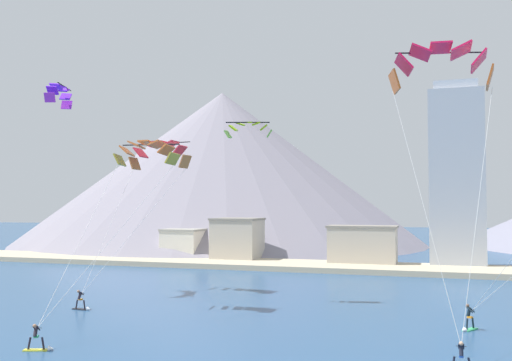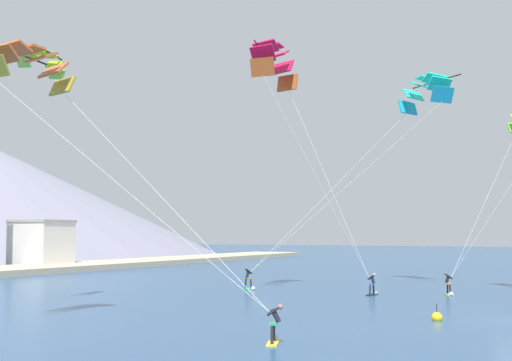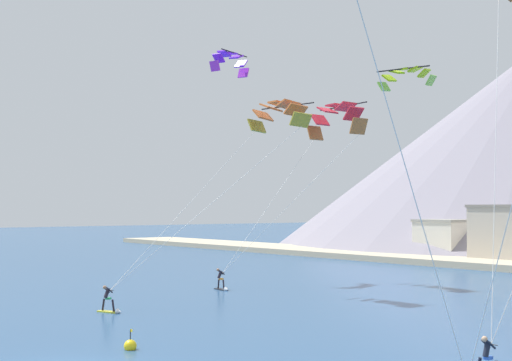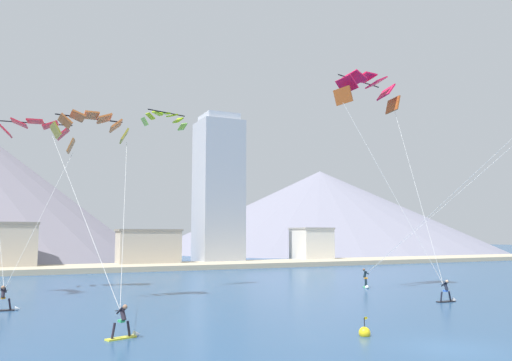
{
  "view_description": "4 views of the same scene",
  "coord_description": "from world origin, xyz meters",
  "px_view_note": "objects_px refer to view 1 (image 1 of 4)",
  "views": [
    {
      "loc": [
        10.19,
        -20.1,
        8.58
      ],
      "look_at": [
        -0.84,
        14.3,
        10.08
      ],
      "focal_mm": 40.0,
      "sensor_mm": 36.0,
      "label": 1
    },
    {
      "loc": [
        -38.92,
        -4.26,
        4.51
      ],
      "look_at": [
        1.03,
        15.49,
        7.77
      ],
      "focal_mm": 50.0,
      "sensor_mm": 36.0,
      "label": 2
    },
    {
      "loc": [
        26.23,
        -11.23,
        6.15
      ],
      "look_at": [
        -3.0,
        11.81,
        7.6
      ],
      "focal_mm": 50.0,
      "sensor_mm": 36.0,
      "label": 3
    },
    {
      "loc": [
        -16.81,
        -16.27,
        4.83
      ],
      "look_at": [
        -3.67,
        11.81,
        8.22
      ],
      "focal_mm": 35.0,
      "sensor_mm": 36.0,
      "label": 4
    }
  ],
  "objects_px": {
    "kitesurfer_far_left": "(468,322)",
    "parafoil_kite_far_right": "(146,151)",
    "parafoil_kite_mid_center": "(441,63)",
    "kitesurfer_near_trail": "(82,304)",
    "parafoil_kite_near_trail": "(159,152)",
    "parafoil_kite_distant_low_drift": "(60,93)",
    "kitesurfer_far_right": "(40,342)",
    "parafoil_kite_distant_high_outer": "(248,127)"
  },
  "relations": [
    {
      "from": "parafoil_kite_near_trail",
      "to": "parafoil_kite_far_right",
      "type": "distance_m",
      "value": 10.09
    },
    {
      "from": "kitesurfer_near_trail",
      "to": "kitesurfer_far_right",
      "type": "relative_size",
      "value": 1.0
    },
    {
      "from": "kitesurfer_far_right",
      "to": "parafoil_kite_far_right",
      "type": "bearing_deg",
      "value": 91.7
    },
    {
      "from": "kitesurfer_far_left",
      "to": "kitesurfer_far_right",
      "type": "height_order",
      "value": "kitesurfer_far_left"
    },
    {
      "from": "parafoil_kite_far_right",
      "to": "parafoil_kite_distant_high_outer",
      "type": "relative_size",
      "value": 3.36
    },
    {
      "from": "parafoil_kite_near_trail",
      "to": "parafoil_kite_distant_high_outer",
      "type": "bearing_deg",
      "value": -19.23
    },
    {
      "from": "kitesurfer_far_left",
      "to": "parafoil_kite_near_trail",
      "type": "relative_size",
      "value": 0.14
    },
    {
      "from": "kitesurfer_far_right",
      "to": "parafoil_kite_mid_center",
      "type": "xyz_separation_m",
      "value": [
        22.62,
        10.54,
        17.3
      ]
    },
    {
      "from": "kitesurfer_far_left",
      "to": "parafoil_kite_distant_high_outer",
      "type": "height_order",
      "value": "parafoil_kite_distant_high_outer"
    },
    {
      "from": "parafoil_kite_near_trail",
      "to": "parafoil_kite_distant_high_outer",
      "type": "height_order",
      "value": "parafoil_kite_distant_high_outer"
    },
    {
      "from": "kitesurfer_near_trail",
      "to": "parafoil_kite_distant_low_drift",
      "type": "relative_size",
      "value": 0.4
    },
    {
      "from": "parafoil_kite_distant_high_outer",
      "to": "parafoil_kite_near_trail",
      "type": "bearing_deg",
      "value": 160.77
    },
    {
      "from": "kitesurfer_near_trail",
      "to": "parafoil_kite_near_trail",
      "type": "distance_m",
      "value": 17.14
    },
    {
      "from": "parafoil_kite_near_trail",
      "to": "parafoil_kite_far_right",
      "type": "xyz_separation_m",
      "value": [
        3.65,
        -9.37,
        -0.86
      ]
    },
    {
      "from": "kitesurfer_near_trail",
      "to": "parafoil_kite_mid_center",
      "type": "height_order",
      "value": "parafoil_kite_mid_center"
    },
    {
      "from": "parafoil_kite_near_trail",
      "to": "parafoil_kite_mid_center",
      "type": "distance_m",
      "value": 29.54
    },
    {
      "from": "kitesurfer_far_left",
      "to": "parafoil_kite_near_trail",
      "type": "height_order",
      "value": "parafoil_kite_near_trail"
    },
    {
      "from": "kitesurfer_near_trail",
      "to": "parafoil_kite_near_trail",
      "type": "relative_size",
      "value": 0.13
    },
    {
      "from": "parafoil_kite_far_right",
      "to": "parafoil_kite_distant_low_drift",
      "type": "height_order",
      "value": "parafoil_kite_distant_low_drift"
    },
    {
      "from": "kitesurfer_near_trail",
      "to": "parafoil_kite_far_right",
      "type": "xyz_separation_m",
      "value": [
        4.92,
        1.4,
        12.42
      ]
    },
    {
      "from": "kitesurfer_far_right",
      "to": "parafoil_kite_distant_high_outer",
      "type": "bearing_deg",
      "value": 70.95
    },
    {
      "from": "kitesurfer_near_trail",
      "to": "parafoil_kite_near_trail",
      "type": "xyz_separation_m",
      "value": [
        1.27,
        10.77,
        13.28
      ]
    },
    {
      "from": "kitesurfer_near_trail",
      "to": "kitesurfer_far_right",
      "type": "xyz_separation_m",
      "value": [
        5.31,
        -11.85,
        -0.01
      ]
    },
    {
      "from": "kitesurfer_far_left",
      "to": "parafoil_kite_near_trail",
      "type": "distance_m",
      "value": 32.49
    },
    {
      "from": "parafoil_kite_distant_high_outer",
      "to": "parafoil_kite_mid_center",
      "type": "bearing_deg",
      "value": -27.56
    },
    {
      "from": "parafoil_kite_far_right",
      "to": "kitesurfer_far_left",
      "type": "bearing_deg",
      "value": 0.3
    },
    {
      "from": "kitesurfer_near_trail",
      "to": "kitesurfer_far_right",
      "type": "height_order",
      "value": "kitesurfer_near_trail"
    },
    {
      "from": "kitesurfer_near_trail",
      "to": "parafoil_kite_distant_low_drift",
      "type": "bearing_deg",
      "value": 140.0
    },
    {
      "from": "kitesurfer_near_trail",
      "to": "parafoil_kite_far_right",
      "type": "relative_size",
      "value": 0.12
    },
    {
      "from": "kitesurfer_near_trail",
      "to": "parafoil_kite_distant_high_outer",
      "type": "xyz_separation_m",
      "value": [
        11.85,
        7.08,
        14.83
      ]
    },
    {
      "from": "kitesurfer_far_left",
      "to": "parafoil_kite_distant_high_outer",
      "type": "bearing_deg",
      "value": 162.53
    },
    {
      "from": "kitesurfer_far_right",
      "to": "parafoil_kite_distant_high_outer",
      "type": "xyz_separation_m",
      "value": [
        6.54,
        18.93,
        14.83
      ]
    },
    {
      "from": "kitesurfer_far_left",
      "to": "parafoil_kite_far_right",
      "type": "height_order",
      "value": "parafoil_kite_far_right"
    },
    {
      "from": "kitesurfer_far_left",
      "to": "parafoil_kite_distant_low_drift",
      "type": "xyz_separation_m",
      "value": [
        -36.23,
        4.12,
        18.64
      ]
    },
    {
      "from": "kitesurfer_far_left",
      "to": "parafoil_kite_distant_low_drift",
      "type": "distance_m",
      "value": 40.95
    },
    {
      "from": "parafoil_kite_near_trail",
      "to": "parafoil_kite_mid_center",
      "type": "relative_size",
      "value": 0.76
    },
    {
      "from": "parafoil_kite_distant_high_outer",
      "to": "parafoil_kite_distant_low_drift",
      "type": "height_order",
      "value": "parafoil_kite_distant_low_drift"
    },
    {
      "from": "parafoil_kite_distant_low_drift",
      "to": "parafoil_kite_far_right",
      "type": "bearing_deg",
      "value": -20.05
    },
    {
      "from": "parafoil_kite_mid_center",
      "to": "parafoil_kite_far_right",
      "type": "distance_m",
      "value": 23.68
    },
    {
      "from": "kitesurfer_far_right",
      "to": "parafoil_kite_near_trail",
      "type": "bearing_deg",
      "value": 100.12
    },
    {
      "from": "kitesurfer_near_trail",
      "to": "parafoil_kite_far_right",
      "type": "bearing_deg",
      "value": 15.86
    },
    {
      "from": "kitesurfer_far_right",
      "to": "parafoil_kite_distant_low_drift",
      "type": "distance_m",
      "value": 28.32
    }
  ]
}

